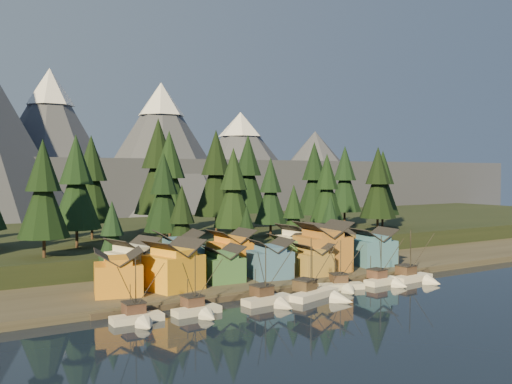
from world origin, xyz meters
TOP-DOWN VIEW (x-y plane):
  - ground at (0.00, 0.00)m, footprint 500.00×500.00m
  - shore_strip at (0.00, 40.00)m, footprint 400.00×50.00m
  - hillside at (0.00, 90.00)m, footprint 420.00×100.00m
  - dock at (0.00, 16.50)m, footprint 80.00×4.00m
  - mountain_ridge at (-4.20, 213.59)m, footprint 560.00×190.00m
  - boat_0 at (-33.95, 9.01)m, footprint 8.62×9.36m
  - boat_1 at (-23.55, 8.46)m, footprint 8.59×9.31m
  - boat_2 at (-9.05, 8.40)m, footprint 10.25×11.04m
  - boat_3 at (1.28, 7.29)m, footprint 12.63×13.17m
  - boat_4 at (10.39, 11.09)m, footprint 9.82×10.30m
  - boat_5 at (21.73, 10.26)m, footprint 9.32×10.00m
  - boat_6 at (29.78, 9.18)m, footprint 10.42×11.20m
  - house_front_0 at (-32.04, 24.48)m, footprint 10.09×9.76m
  - house_front_1 at (-21.47, 23.40)m, footprint 10.99×10.72m
  - house_front_2 at (-9.86, 25.30)m, footprint 7.97×8.03m
  - house_front_3 at (0.74, 23.43)m, footprint 9.17×8.85m
  - house_front_4 at (10.45, 21.28)m, footprint 7.35×7.85m
  - house_front_5 at (15.65, 24.28)m, footprint 11.81×10.97m
  - house_front_6 at (30.78, 23.68)m, footprint 10.08×9.67m
  - house_back_0 at (-26.37, 32.26)m, footprint 10.16×9.91m
  - house_back_1 at (-16.35, 32.54)m, footprint 10.38×10.47m
  - house_back_2 at (-2.20, 34.80)m, footprint 8.94×8.22m
  - house_back_3 at (10.30, 30.24)m, footprint 9.16×8.44m
  - house_back_4 at (16.81, 34.42)m, footprint 9.40×9.05m
  - house_back_5 at (29.40, 31.73)m, footprint 7.46×7.55m
  - tree_hill_2 at (-40.00, 48.00)m, footprint 10.70×10.70m
  - tree_hill_3 at (-30.00, 60.00)m, footprint 11.56×11.56m
  - tree_hill_4 at (-22.00, 75.00)m, footprint 11.97×11.97m
  - tree_hill_5 at (-12.00, 50.00)m, footprint 9.71×9.71m
  - tree_hill_6 at (-4.00, 65.00)m, footprint 12.50×12.50m
  - tree_hill_7 at (6.00, 48.00)m, footprint 10.37×10.37m
  - tree_hill_8 at (14.00, 72.00)m, footprint 13.09×13.09m
  - tree_hill_9 at (22.00, 55.00)m, footprint 9.46×9.46m
  - tree_hill_10 at (30.00, 80.00)m, footprint 12.90×12.90m
  - tree_hill_11 at (38.00, 50.00)m, footprint 10.00×10.00m
  - tree_hill_12 at (46.00, 66.00)m, footprint 11.82×11.82m
  - tree_hill_13 at (56.00, 48.00)m, footprint 11.00×11.00m
  - tree_hill_14 at (64.00, 72.00)m, footprint 11.60×11.60m
  - tree_hill_15 at (0.00, 82.00)m, footprint 14.58×14.58m
  - tree_hill_17 at (68.00, 58.00)m, footprint 10.76×10.76m
  - tree_shore_0 at (-28.00, 40.00)m, footprint 7.09×7.09m
  - tree_shore_1 at (-12.00, 40.00)m, footprint 8.44×8.44m
  - tree_shore_2 at (5.00, 40.00)m, footprint 6.21×6.21m
  - tree_shore_3 at (19.00, 40.00)m, footprint 8.31×8.31m
  - tree_shore_4 at (31.00, 40.00)m, footprint 6.98×6.98m

SIDE VIEW (x-z plane):
  - ground at x=0.00m, z-range 0.00..0.00m
  - dock at x=0.00m, z-range 0.00..1.00m
  - shore_strip at x=0.00m, z-range 0.00..1.50m
  - boat_4 at x=10.39m, z-range -3.41..7.65m
  - boat_1 at x=-23.55m, z-range -3.31..7.78m
  - boat_3 at x=1.28m, z-range -4.05..8.55m
  - boat_2 at x=-9.05m, z-range -3.67..8.22m
  - boat_0 at x=-33.95m, z-range -3.36..7.93m
  - boat_5 at x=21.73m, z-range -3.48..8.08m
  - boat_6 at x=29.78m, z-range -3.80..8.66m
  - hillside at x=0.00m, z-range 0.00..6.00m
  - house_front_4 at x=10.45m, z-range 1.68..8.63m
  - house_front_2 at x=-9.86m, z-range 1.69..9.07m
  - house_back_5 at x=29.40m, z-range 1.70..9.63m
  - house_back_3 at x=10.30m, z-range 1.71..9.87m
  - house_front_3 at x=0.74m, z-range 1.71..9.97m
  - house_front_0 at x=-32.04m, z-range 1.71..10.06m
  - house_front_6 at x=30.78m, z-range 1.73..10.61m
  - house_back_0 at x=-26.37m, z-range 1.73..11.02m
  - house_back_2 at x=-2.20m, z-range 1.74..11.15m
  - house_front_1 at x=-21.47m, z-range 1.74..11.24m
  - house_back_4 at x=16.81m, z-range 1.75..11.63m
  - house_back_1 at x=-16.35m, z-range 1.75..11.83m
  - house_front_5 at x=15.65m, z-range 1.78..12.99m
  - tree_shore_2 at x=5.00m, z-range 2.16..16.63m
  - tree_shore_4 at x=31.00m, z-range 2.25..18.50m
  - tree_shore_0 at x=-28.00m, z-range 2.26..18.77m
  - tree_shore_3 at x=19.00m, z-range 2.40..21.75m
  - tree_shore_1 at x=-12.00m, z-range 2.41..22.07m
  - tree_hill_9 at x=22.00m, z-range 7.02..29.05m
  - tree_hill_5 at x=-12.00m, z-range 7.05..29.67m
  - tree_hill_11 at x=38.00m, z-range 7.09..30.39m
  - tree_hill_7 at x=6.00m, z-range 7.13..31.29m
  - tree_hill_2 at x=-40.00m, z-range 7.16..32.10m
  - tree_hill_17 at x=68.00m, z-range 7.17..32.23m
  - tree_hill_13 at x=56.00m, z-range 7.20..32.81m
  - tree_hill_3 at x=-30.00m, z-range 7.26..34.19m
  - tree_hill_14 at x=64.00m, z-range 7.26..34.29m
  - tree_hill_12 at x=46.00m, z-range 7.29..34.82m
  - tree_hill_4 at x=-22.00m, z-range 7.30..35.18m
  - tree_hill_6 at x=-4.00m, z-range 7.36..36.47m
  - tree_hill_10 at x=30.00m, z-range 7.40..37.45m
  - tree_hill_8 at x=14.00m, z-range 7.43..37.92m
  - tree_hill_15 at x=0.00m, z-range 7.59..41.57m
  - mountain_ridge at x=-4.20m, z-range -18.94..71.06m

